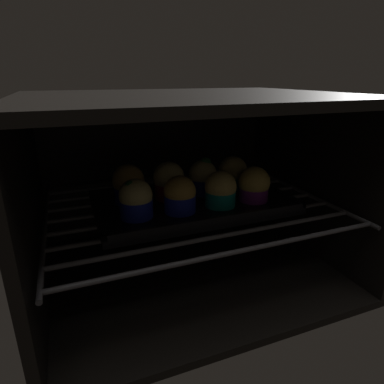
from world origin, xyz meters
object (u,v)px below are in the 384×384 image
Objects in this scene: muffin_row0_col1 at (180,196)px; muffin_row1_col2 at (203,178)px; muffin_row0_col0 at (136,200)px; muffin_row1_col3 at (233,174)px; muffin_row1_col1 at (169,181)px; muffin_row0_col2 at (220,190)px; muffin_row1_col0 at (129,185)px; baking_tray at (192,204)px; muffin_row0_col3 at (254,185)px.

muffin_row0_col1 is 0.89× the size of muffin_row1_col2.
muffin_row1_col3 reaches higher than muffin_row0_col0.
muffin_row0_col0 reaches higher than muffin_row0_col1.
muffin_row1_col2 reaches higher than muffin_row1_col1.
muffin_row0_col2 is 0.90× the size of muffin_row1_col0.
muffin_row0_col0 is (-11.74, -3.47, 3.72)cm from baking_tray.
muffin_row1_col2 is (3.95, 3.90, 3.83)cm from baking_tray.
muffin_row0_col3 reaches higher than baking_tray.
muffin_row0_col1 is (-3.88, -3.95, 3.55)cm from baking_tray.
muffin_row0_col3 is 16.77cm from muffin_row1_col1.
muffin_row0_col0 is 17.33cm from muffin_row1_col2.
muffin_row0_col1 is 15.44cm from muffin_row0_col3.
baking_tray is at bearing 161.96° from muffin_row0_col3.
muffin_row0_col0 is at bearing -161.62° from muffin_row1_col3.
muffin_row0_col0 is at bearing -154.86° from muffin_row1_col2.
muffin_row0_col0 is 15.90cm from muffin_row0_col2.
muffin_row0_col2 is (4.16, -4.03, 3.56)cm from baking_tray.
baking_tray is at bearing -19.88° from muffin_row1_col0.
muffin_row0_col3 reaches higher than muffin_row0_col1.
muffin_row1_col1 is (-7.76, 7.42, 0.49)cm from muffin_row0_col2.
baking_tray is 5.44× the size of muffin_row0_col3.
muffin_row0_col3 is at bearing -18.96° from muffin_row1_col0.
muffin_row1_col3 is (22.55, -0.04, -0.26)cm from muffin_row1_col0.
muffin_row0_col3 is 7.89cm from muffin_row1_col3.
muffin_row1_col3 is at bearing 20.38° from baking_tray.
muffin_row0_col2 is (8.04, -0.07, 0.01)cm from muffin_row0_col1.
muffin_row0_col0 is 10.64cm from muffin_row1_col1.
baking_tray is at bearing -159.62° from muffin_row1_col3.
muffin_row0_col2 is at bearing -27.62° from muffin_row1_col0.
muffin_row0_col0 is 0.91× the size of muffin_row1_col0.
muffin_row1_col0 is at bearing 152.38° from muffin_row0_col2.
baking_tray is 12.67cm from muffin_row0_col3.
muffin_row1_col1 is (8.13, 6.86, 0.33)cm from muffin_row0_col0.
muffin_row1_col2 is at bearing 45.05° from muffin_row0_col1.
muffin_row1_col2 is (15.43, -0.26, -0.23)cm from muffin_row1_col0.
muffin_row0_col1 is 0.99× the size of muffin_row0_col3.
muffin_row1_col3 is at bearing 2.82° from muffin_row1_col1.
muffin_row1_col2 is (7.56, 0.51, -0.22)cm from muffin_row1_col1.
muffin_row0_col1 is at bearing -151.66° from muffin_row1_col3.
muffin_row1_col3 is at bearing 49.66° from muffin_row0_col2.
muffin_row1_col0 reaches higher than muffin_row1_col3.
muffin_row0_col3 is (15.44, 0.19, 0.03)cm from muffin_row0_col1.
muffin_row1_col3 is at bearing 93.52° from muffin_row0_col3.
muffin_row0_col0 is 7.63cm from muffin_row1_col0.
muffin_row1_col0 is at bearing 88.06° from muffin_row0_col0.
muffin_row1_col1 is (-3.61, 3.39, 4.05)cm from baking_tray.
muffin_row0_col3 is at bearing -86.48° from muffin_row1_col3.
muffin_row0_col2 is at bearing -0.53° from muffin_row0_col1.
muffin_row1_col2 is at bearing 91.47° from muffin_row0_col2.
muffin_row0_col2 is at bearing -177.94° from muffin_row0_col3.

